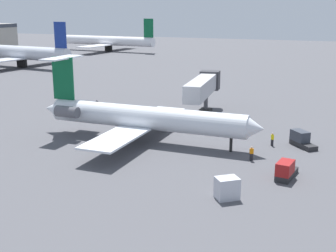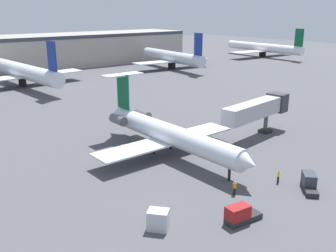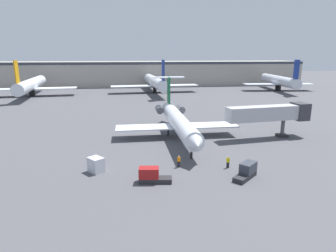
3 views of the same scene
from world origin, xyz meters
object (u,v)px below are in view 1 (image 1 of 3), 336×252
jet_bridge (203,86)px  ground_crew_marshaller (272,139)px  cargo_container_uld (227,188)px  parked_airliner_east_end (109,41)px  baggage_tug_trailing (301,140)px  baggage_tug_lead (286,171)px  regional_jet (140,117)px  parked_airliner_east_mid (22,53)px  ground_crew_loader (251,154)px

jet_bridge → ground_crew_marshaller: bearing=-134.3°
cargo_container_uld → parked_airliner_east_end: bearing=33.8°
baggage_tug_trailing → parked_airliner_east_end: (103.29, 86.27, 3.26)m
baggage_tug_lead → parked_airliner_east_end: size_ratio=0.10×
regional_jet → parked_airliner_east_mid: size_ratio=0.88×
jet_bridge → ground_crew_loader: (-19.69, -12.17, -3.82)m
regional_jet → baggage_tug_trailing: regional_jet is taller
jet_bridge → parked_airliner_east_mid: bearing=61.2°
regional_jet → parked_airliner_east_end: parked_airliner_east_end is taller
regional_jet → cargo_container_uld: (-13.51, -15.24, -2.25)m
parked_airliner_east_mid → parked_airliner_east_end: bearing=2.3°
baggage_tug_trailing → cargo_container_uld: cargo_container_uld is taller
jet_bridge → parked_airliner_east_mid: 76.89m
regional_jet → jet_bridge: (17.36, -2.90, 1.42)m
jet_bridge → baggage_tug_lead: jet_bridge is taller
baggage_tug_trailing → parked_airliner_east_end: 134.62m
baggage_tug_trailing → cargo_container_uld: 19.64m
ground_crew_marshaller → baggage_tug_lead: 11.22m
jet_bridge → ground_crew_loader: bearing=-148.3°
baggage_tug_trailing → parked_airliner_east_mid: parked_airliner_east_mid is taller
parked_airliner_east_mid → baggage_tug_trailing: bearing=-120.1°
baggage_tug_trailing → ground_crew_loader: bearing=150.1°
ground_crew_loader → parked_airliner_east_end: 138.05m
ground_crew_marshaller → parked_airliner_east_end: (104.59, 82.89, 3.24)m
jet_bridge → ground_crew_loader: jet_bridge is taller
ground_crew_loader → baggage_tug_lead: (-4.11, -4.38, -0.02)m
ground_crew_marshaller → regional_jet: bearing=104.9°
baggage_tug_trailing → ground_crew_marshaller: bearing=111.0°
regional_jet → ground_crew_marshaller: 17.00m
jet_bridge → ground_crew_loader: size_ratio=9.62×
baggage_tug_lead → cargo_container_uld: bearing=149.3°
ground_crew_marshaller → ground_crew_loader: bearing=169.8°
baggage_tug_trailing → cargo_container_uld: size_ratio=1.55×
parked_airliner_east_mid → parked_airliner_east_end: (54.46, 2.16, -0.13)m
cargo_container_uld → ground_crew_marshaller: bearing=-3.3°
parked_airliner_east_mid → regional_jet: bearing=-130.2°
ground_crew_marshaller → parked_airliner_east_mid: bearing=58.2°
ground_crew_marshaller → baggage_tug_trailing: 3.62m
ground_crew_marshaller → cargo_container_uld: (-17.84, 1.03, 0.14)m
jet_bridge → parked_airliner_east_mid: (37.09, 67.35, -0.44)m
jet_bridge → baggage_tug_lead: size_ratio=3.92×
regional_jet → baggage_tug_trailing: (5.62, -19.65, -2.42)m
cargo_container_uld → parked_airliner_east_end: 147.31m
jet_bridge → parked_airliner_east_end: size_ratio=0.40×
ground_crew_marshaller → parked_airliner_east_end: parked_airliner_east_end is taller
ground_crew_marshaller → ground_crew_loader: 6.76m
cargo_container_uld → parked_airliner_east_end: size_ratio=0.06×
ground_crew_marshaller → cargo_container_uld: cargo_container_uld is taller
baggage_tug_lead → baggage_tug_trailing: (12.06, -0.20, 0.00)m
baggage_tug_trailing → parked_airliner_east_end: size_ratio=0.10×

